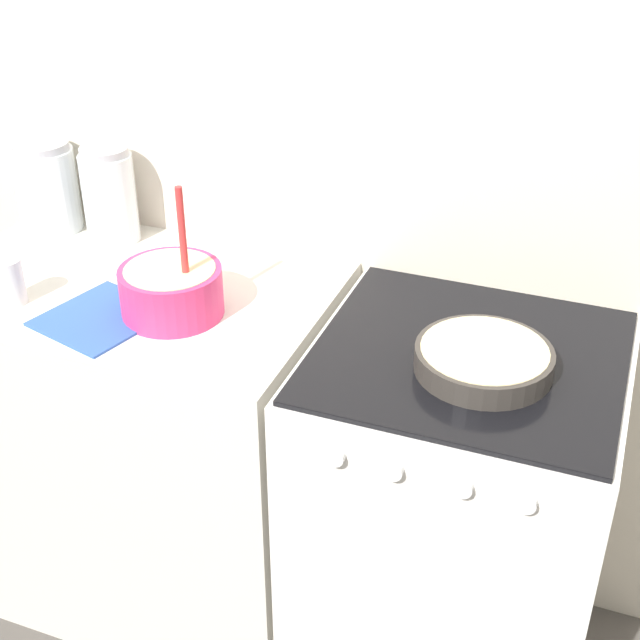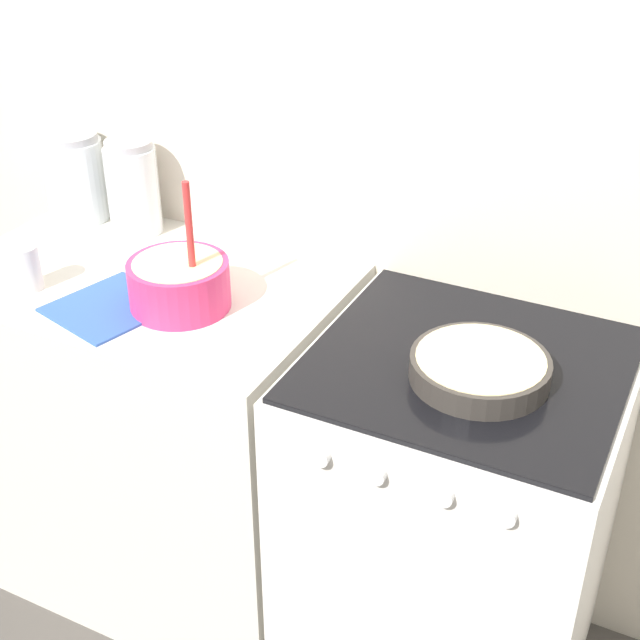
% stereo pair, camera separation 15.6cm
% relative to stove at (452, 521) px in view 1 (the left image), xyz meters
% --- Properties ---
extents(wall_back, '(4.88, 0.05, 2.40)m').
position_rel_stove_xyz_m(wall_back, '(-0.34, 0.34, 0.73)').
color(wall_back, beige).
rests_on(wall_back, ground_plane).
extents(countertop_cabinet, '(0.94, 0.62, 0.94)m').
position_rel_stove_xyz_m(countertop_cabinet, '(-0.81, 0.00, 0.00)').
color(countertop_cabinet, silver).
rests_on(countertop_cabinet, ground_plane).
extents(stove, '(0.66, 0.64, 0.94)m').
position_rel_stove_xyz_m(stove, '(0.00, 0.00, 0.00)').
color(stove, white).
rests_on(stove, ground_plane).
extents(mixing_bowl, '(0.23, 0.23, 0.31)m').
position_rel_stove_xyz_m(mixing_bowl, '(-0.66, -0.07, 0.53)').
color(mixing_bowl, '#E0336B').
rests_on(mixing_bowl, countertop_cabinet).
extents(baking_pan, '(0.28, 0.28, 0.05)m').
position_rel_stove_xyz_m(baking_pan, '(0.04, -0.05, 0.50)').
color(baking_pan, '#38332D').
rests_on(baking_pan, stove).
extents(storage_jar_left, '(0.16, 0.16, 0.24)m').
position_rel_stove_xyz_m(storage_jar_left, '(-1.17, 0.21, 0.57)').
color(storage_jar_left, silver).
rests_on(storage_jar_left, countertop_cabinet).
extents(storage_jar_middle, '(0.13, 0.13, 0.25)m').
position_rel_stove_xyz_m(storage_jar_middle, '(-0.98, 0.21, 0.58)').
color(storage_jar_middle, silver).
rests_on(storage_jar_middle, countertop_cabinet).
extents(tin_can, '(0.07, 0.07, 0.11)m').
position_rel_stove_xyz_m(tin_can, '(-1.02, -0.16, 0.52)').
color(tin_can, silver).
rests_on(tin_can, countertop_cabinet).
extents(recipe_page, '(0.28, 0.29, 0.01)m').
position_rel_stove_xyz_m(recipe_page, '(-0.79, -0.15, 0.47)').
color(recipe_page, '#3359B2').
rests_on(recipe_page, countertop_cabinet).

